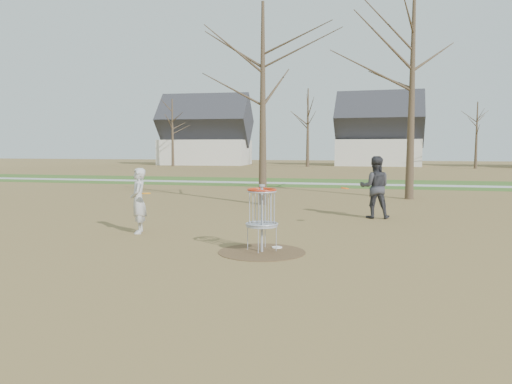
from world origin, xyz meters
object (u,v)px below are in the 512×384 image
at_px(disc_grounded, 277,247).
at_px(disc_golf_basket, 262,208).
at_px(player_standing, 138,201).
at_px(player_throwing, 375,187).

xyz_separation_m(disc_grounded, disc_golf_basket, (-0.22, -0.47, 0.89)).
xyz_separation_m(player_standing, disc_grounded, (3.74, -1.01, -0.80)).
relative_size(player_throwing, disc_grounded, 8.58).
bearing_deg(player_throwing, disc_grounded, 64.99).
height_order(player_throwing, disc_grounded, player_throwing).
bearing_deg(player_standing, player_throwing, 103.43).
height_order(player_standing, disc_grounded, player_standing).
distance_m(disc_grounded, disc_golf_basket, 1.03).
bearing_deg(disc_golf_basket, player_standing, 157.23).
bearing_deg(disc_grounded, disc_golf_basket, -115.14).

